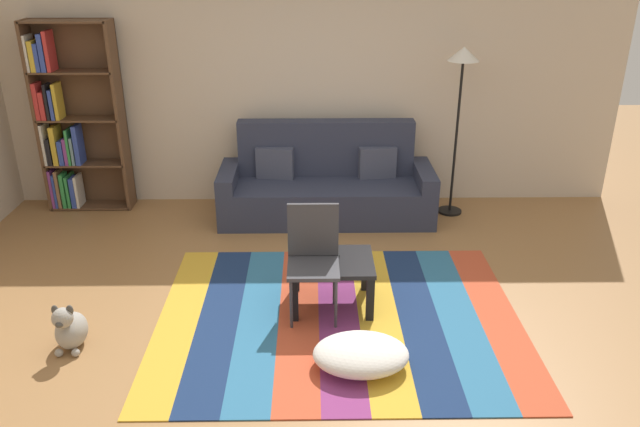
{
  "coord_description": "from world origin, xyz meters",
  "views": [
    {
      "loc": [
        -0.01,
        -4.22,
        2.73
      ],
      "look_at": [
        0.06,
        0.57,
        0.65
      ],
      "focal_mm": 34.84,
      "sensor_mm": 36.0,
      "label": 1
    }
  ],
  "objects": [
    {
      "name": "pouf",
      "position": [
        0.33,
        -0.66,
        0.11
      ],
      "size": [
        0.67,
        0.5,
        0.2
      ],
      "primitive_type": "ellipsoid",
      "color": "white",
      "rests_on": "rug"
    },
    {
      "name": "standing_lamp",
      "position": [
        1.52,
        2.08,
        1.5
      ],
      "size": [
        0.32,
        0.32,
        1.79
      ],
      "color": "black",
      "rests_on": "ground_plane"
    },
    {
      "name": "back_wall",
      "position": [
        0.0,
        2.55,
        1.35
      ],
      "size": [
        6.8,
        0.1,
        2.7
      ],
      "primitive_type": "cube",
      "color": "beige",
      "rests_on": "ground_plane"
    },
    {
      "name": "tv_remote",
      "position": [
        0.18,
        0.16,
        0.43
      ],
      "size": [
        0.08,
        0.16,
        0.02
      ],
      "primitive_type": "cube",
      "rotation": [
        0.0,
        0.0,
        -0.24
      ],
      "color": "black",
      "rests_on": "coffee_table"
    },
    {
      "name": "couch",
      "position": [
        0.15,
        2.02,
        0.34
      ],
      "size": [
        2.26,
        0.8,
        1.0
      ],
      "color": "#2D3347",
      "rests_on": "ground_plane"
    },
    {
      "name": "coffee_table",
      "position": [
        0.15,
        0.17,
        0.34
      ],
      "size": [
        0.67,
        0.54,
        0.41
      ],
      "color": "black",
      "rests_on": "rug"
    },
    {
      "name": "rug",
      "position": [
        0.2,
        -0.03,
        0.0
      ],
      "size": [
        2.85,
        2.3,
        0.01
      ],
      "color": "gold",
      "rests_on": "ground_plane"
    },
    {
      "name": "dog",
      "position": [
        -1.78,
        -0.39,
        0.16
      ],
      "size": [
        0.22,
        0.35,
        0.4
      ],
      "color": "#9E998E",
      "rests_on": "ground_plane"
    },
    {
      "name": "ground_plane",
      "position": [
        0.0,
        0.0,
        0.0
      ],
      "size": [
        14.0,
        14.0,
        0.0
      ],
      "primitive_type": "plane",
      "color": "#9E7042"
    },
    {
      "name": "folding_chair",
      "position": [
        0.0,
        0.09,
        0.53
      ],
      "size": [
        0.4,
        0.4,
        0.9
      ],
      "rotation": [
        0.0,
        0.0,
        -0.93
      ],
      "color": "#38383D",
      "rests_on": "ground_plane"
    },
    {
      "name": "bookshelf",
      "position": [
        -2.6,
        2.31,
        0.96
      ],
      "size": [
        0.9,
        0.28,
        2.04
      ],
      "color": "brown",
      "rests_on": "ground_plane"
    }
  ]
}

